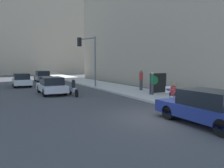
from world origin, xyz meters
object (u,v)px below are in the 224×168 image
at_px(protest_banner, 158,83).
at_px(jogger_on_sidewalk, 152,83).
at_px(seated_protester, 174,92).
at_px(car_on_road_midblock, 22,80).
at_px(car_on_road_distant, 43,76).
at_px(pedestrian_behind, 141,80).
at_px(motorcycle_on_road, 73,89).
at_px(traffic_light_pole, 89,53).
at_px(parked_car_curbside, 207,108).
at_px(car_on_road_nearest, 52,86).

bearing_deg(protest_banner, jogger_on_sidewalk, -179.74).
distance_m(seated_protester, car_on_road_midblock, 17.85).
bearing_deg(car_on_road_distant, pedestrian_behind, -70.32).
distance_m(car_on_road_distant, motorcycle_on_road, 16.11).
xyz_separation_m(seated_protester, car_on_road_midblock, (-7.28, 16.29, -0.05)).
relative_size(traffic_light_pole, car_on_road_midblock, 1.15).
distance_m(seated_protester, traffic_light_pole, 11.44).
xyz_separation_m(traffic_light_pole, car_on_road_distant, (-2.72, 11.76, -2.87)).
relative_size(traffic_light_pole, parked_car_curbside, 1.19).
xyz_separation_m(car_on_road_midblock, car_on_road_distant, (3.35, 6.48, 0.03)).
distance_m(jogger_on_sidewalk, car_on_road_distant, 19.80).
height_order(seated_protester, pedestrian_behind, pedestrian_behind).
bearing_deg(seated_protester, pedestrian_behind, 86.78).
xyz_separation_m(traffic_light_pole, car_on_road_midblock, (-6.07, 5.28, -2.90)).
bearing_deg(seated_protester, jogger_on_sidewalk, 87.09).
distance_m(traffic_light_pole, car_on_road_nearest, 5.81).
relative_size(parked_car_curbside, motorcycle_on_road, 1.95).
distance_m(pedestrian_behind, motorcycle_on_road, 6.24).
bearing_deg(seated_protester, parked_car_curbside, -101.87).
xyz_separation_m(jogger_on_sidewalk, parked_car_curbside, (-2.96, -7.52, -0.32)).
height_order(jogger_on_sidewalk, protest_banner, jogger_on_sidewalk).
relative_size(traffic_light_pole, car_on_road_distant, 1.15).
bearing_deg(traffic_light_pole, parked_car_curbside, -92.53).
distance_m(car_on_road_nearest, motorcycle_on_road, 2.27).
bearing_deg(pedestrian_behind, seated_protester, -54.26).
distance_m(seated_protester, car_on_road_nearest, 10.19).
xyz_separation_m(traffic_light_pole, parked_car_curbside, (-0.66, -14.91, -2.91)).
bearing_deg(car_on_road_nearest, traffic_light_pole, 29.71).
height_order(seated_protester, parked_car_curbside, parked_car_curbside).
xyz_separation_m(pedestrian_behind, car_on_road_nearest, (-7.52, 2.18, -0.37)).
xyz_separation_m(jogger_on_sidewalk, car_on_road_midblock, (-8.37, 12.67, -0.31)).
bearing_deg(motorcycle_on_road, traffic_light_pole, 54.86).
relative_size(seated_protester, motorcycle_on_road, 0.53).
xyz_separation_m(protest_banner, parked_car_curbside, (-3.54, -7.52, -0.29)).
bearing_deg(seated_protester, traffic_light_pole, 110.09).
bearing_deg(car_on_road_distant, motorcycle_on_road, -91.18).
distance_m(seated_protester, pedestrian_behind, 6.64).
bearing_deg(parked_car_curbside, jogger_on_sidewalk, 68.50).
relative_size(car_on_road_distant, motorcycle_on_road, 2.02).
relative_size(seated_protester, traffic_light_pole, 0.23).
relative_size(pedestrian_behind, car_on_road_nearest, 0.42).
relative_size(jogger_on_sidewalk, traffic_light_pole, 0.34).
relative_size(seated_protester, car_on_road_midblock, 0.26).
height_order(traffic_light_pole, motorcycle_on_road, traffic_light_pole).
bearing_deg(traffic_light_pole, protest_banner, -68.69).
bearing_deg(seated_protester, protest_banner, 79.09).
relative_size(car_on_road_nearest, car_on_road_midblock, 0.96).
bearing_deg(car_on_road_midblock, protest_banner, -54.75).
bearing_deg(car_on_road_distant, jogger_on_sidewalk, -75.31).
height_order(pedestrian_behind, protest_banner, pedestrian_behind).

